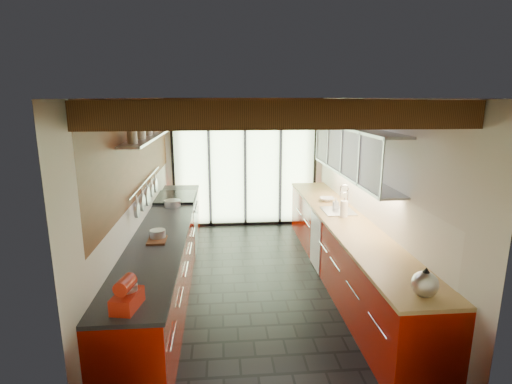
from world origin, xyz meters
TOP-DOWN VIEW (x-y plane):
  - ground at (0.00, 0.00)m, footprint 5.50×5.50m
  - room_shell at (0.00, 0.00)m, footprint 5.50×5.50m
  - ceiling_beams at (-0.00, 0.38)m, footprint 3.14×5.06m
  - glass_door at (0.00, 2.69)m, footprint 2.95×0.10m
  - left_counter at (-1.28, 0.00)m, footprint 0.68×5.00m
  - range_stove at (-1.28, 1.45)m, footprint 0.66×0.90m
  - right_counter at (1.27, 0.00)m, footprint 0.68×5.00m
  - sink_assembly at (1.29, 0.40)m, footprint 0.45×0.52m
  - upper_cabinets_right at (1.43, 0.30)m, footprint 0.34×3.00m
  - left_wall_fixtures at (-1.47, 0.18)m, footprint 0.28×2.60m
  - stand_mixer at (-1.27, -2.24)m, footprint 0.24×0.34m
  - pot_large at (-1.27, -0.61)m, footprint 0.24×0.24m
  - pot_small at (-1.27, 0.92)m, footprint 0.32×0.32m
  - cutting_board at (-1.27, -0.68)m, footprint 0.22×0.31m
  - kettle at (1.27, -2.25)m, footprint 0.30×0.32m
  - paper_towel at (1.27, 0.10)m, footprint 0.14×0.14m
  - soap_bottle at (1.27, 0.51)m, footprint 0.08×0.09m
  - bowl at (1.27, 1.03)m, footprint 0.28×0.28m

SIDE VIEW (x-z plane):
  - ground at x=0.00m, z-range 0.00..0.00m
  - right_counter at x=1.27m, z-range 0.00..0.92m
  - left_counter at x=-1.28m, z-range 0.00..0.92m
  - range_stove at x=-1.28m, z-range -0.01..0.96m
  - cutting_board at x=-1.27m, z-range 0.92..0.95m
  - bowl at x=1.27m, z-range 0.92..0.98m
  - sink_assembly at x=1.29m, z-range 0.75..1.17m
  - pot_small at x=-1.27m, z-range 0.92..1.02m
  - pot_large at x=-1.27m, z-range 0.92..1.04m
  - soap_bottle at x=1.27m, z-range 0.92..1.10m
  - stand_mixer at x=-1.27m, z-range 0.89..1.17m
  - kettle at x=1.27m, z-range 0.90..1.18m
  - paper_towel at x=1.27m, z-range 0.90..1.18m
  - room_shell at x=0.00m, z-range -1.10..4.40m
  - glass_door at x=0.00m, z-range 0.21..3.11m
  - left_wall_fixtures at x=-1.47m, z-range 1.37..2.32m
  - upper_cabinets_right at x=1.43m, z-range 0.35..3.35m
  - ceiling_beams at x=0.00m, z-range 0.01..4.91m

